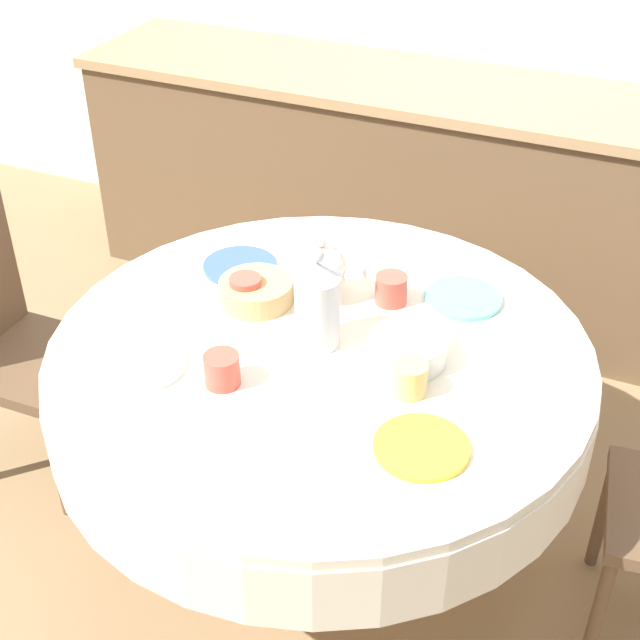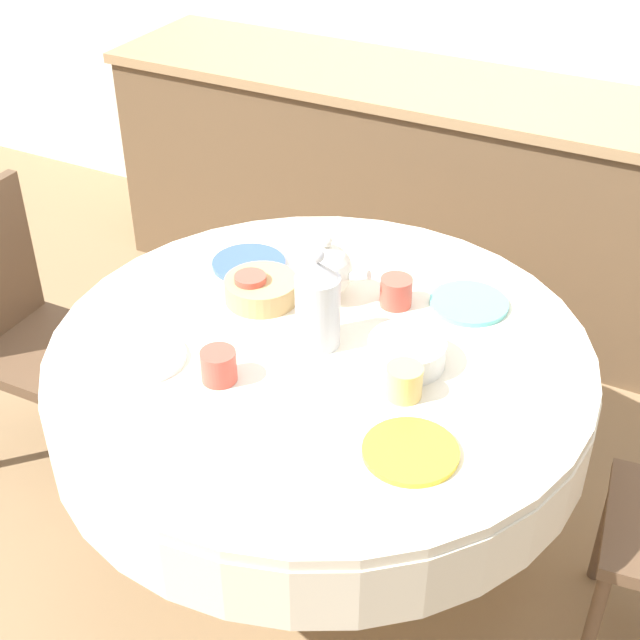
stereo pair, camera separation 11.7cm
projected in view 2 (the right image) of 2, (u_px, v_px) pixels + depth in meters
The scene contains 16 objects.
ground_plane at pixel (320, 546), 2.73m from camera, with size 12.00×12.00×0.00m, color #8E704C.
kitchen_counter at pixel (493, 207), 3.55m from camera, with size 3.24×0.64×0.94m.
dining_table at pixel (320, 382), 2.36m from camera, with size 1.42×1.42×0.77m.
chair_right at pixel (22, 322), 2.82m from camera, with size 0.41×0.41×0.94m.
plate_near_left at pixel (143, 357), 2.24m from camera, with size 0.22×0.22×0.01m, color white.
cup_near_left at pixel (219, 366), 2.15m from camera, with size 0.09×0.09×0.08m, color #CC4C3D.
plate_near_right at pixel (411, 451), 1.96m from camera, with size 0.22×0.22×0.01m, color yellow.
cup_near_right at pixel (404, 382), 2.10m from camera, with size 0.09×0.09×0.08m, color #DBB766.
plate_far_left at pixel (249, 263), 2.62m from camera, with size 0.22×0.22×0.01m, color #3856AD.
cup_far_left at pixel (251, 288), 2.44m from camera, with size 0.09×0.09×0.08m, color #CC4C3D.
plate_far_right at pixel (469, 303), 2.44m from camera, with size 0.22×0.22×0.01m, color #60BCB7.
cup_far_right at pixel (396, 292), 2.43m from camera, with size 0.09×0.09×0.08m, color #CC4C3D.
coffee_carafe at pixel (318, 304), 2.24m from camera, with size 0.12×0.12×0.28m.
teapot at pixel (326, 271), 2.43m from camera, with size 0.21×0.15×0.19m.
bread_basket at pixel (261, 290), 2.45m from camera, with size 0.20×0.20×0.06m, color tan.
fruit_bowl at pixel (407, 352), 2.21m from camera, with size 0.20×0.20×0.07m, color silver.
Camera 2 is at (0.85, -1.64, 2.13)m, focal length 50.00 mm.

